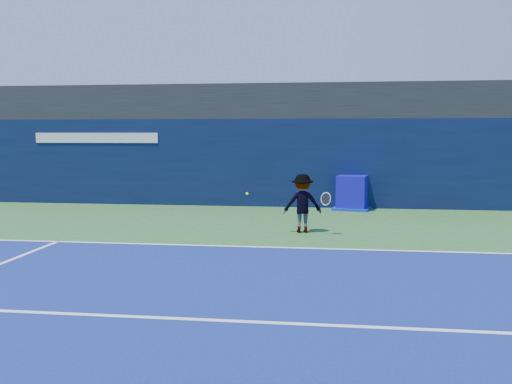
# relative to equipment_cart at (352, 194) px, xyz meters

# --- Properties ---
(ground) EXTENTS (80.00, 80.00, 0.00)m
(ground) POSITION_rel_equipment_cart_xyz_m (-1.95, -9.71, -0.51)
(ground) COLOR #2F642D
(ground) RESTS_ON ground
(baseline) EXTENTS (24.00, 0.10, 0.01)m
(baseline) POSITION_rel_equipment_cart_xyz_m (-1.95, -6.71, -0.50)
(baseline) COLOR white
(baseline) RESTS_ON ground
(service_line) EXTENTS (24.00, 0.10, 0.01)m
(service_line) POSITION_rel_equipment_cart_xyz_m (-1.95, -11.71, -0.50)
(service_line) COLOR white
(service_line) RESTS_ON ground
(stadium_band) EXTENTS (36.00, 3.00, 1.20)m
(stadium_band) POSITION_rel_equipment_cart_xyz_m (-1.95, 1.79, 3.09)
(stadium_band) COLOR black
(stadium_band) RESTS_ON back_wall_assembly
(back_wall_assembly) EXTENTS (36.00, 1.03, 3.00)m
(back_wall_assembly) POSITION_rel_equipment_cart_xyz_m (-1.96, 0.79, 0.99)
(back_wall_assembly) COLOR #091436
(back_wall_assembly) RESTS_ON ground
(equipment_cart) EXTENTS (1.38, 1.38, 1.12)m
(equipment_cart) POSITION_rel_equipment_cart_xyz_m (0.00, 0.00, 0.00)
(equipment_cart) COLOR #110BA5
(equipment_cart) RESTS_ON ground
(tennis_player) EXTENTS (1.24, 0.72, 1.48)m
(tennis_player) POSITION_rel_equipment_cart_xyz_m (-1.40, -4.65, 0.23)
(tennis_player) COLOR white
(tennis_player) RESTS_ON ground
(tennis_ball) EXTENTS (0.07, 0.07, 0.07)m
(tennis_ball) POSITION_rel_equipment_cart_xyz_m (-2.90, -4.12, 0.40)
(tennis_ball) COLOR #D5F51B
(tennis_ball) RESTS_ON ground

